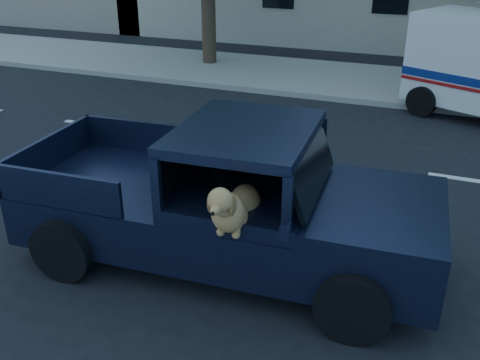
# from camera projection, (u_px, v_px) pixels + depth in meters

# --- Properties ---
(ground) EXTENTS (120.00, 120.00, 0.00)m
(ground) POSITION_uv_depth(u_px,v_px,m) (183.00, 230.00, 7.85)
(ground) COLOR black
(ground) RESTS_ON ground
(far_sidewalk) EXTENTS (60.00, 4.00, 0.15)m
(far_sidewalk) POSITION_uv_depth(u_px,v_px,m) (329.00, 79.00, 15.56)
(far_sidewalk) COLOR gray
(far_sidewalk) RESTS_ON ground
(lane_stripes) EXTENTS (21.60, 0.14, 0.01)m
(lane_stripes) POSITION_uv_depth(u_px,v_px,m) (361.00, 164.00, 10.03)
(lane_stripes) COLOR silver
(lane_stripes) RESTS_ON ground
(pickup_truck) EXTENTS (5.39, 2.80, 1.89)m
(pickup_truck) POSITION_uv_depth(u_px,v_px,m) (220.00, 216.00, 6.90)
(pickup_truck) COLOR black
(pickup_truck) RESTS_ON ground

